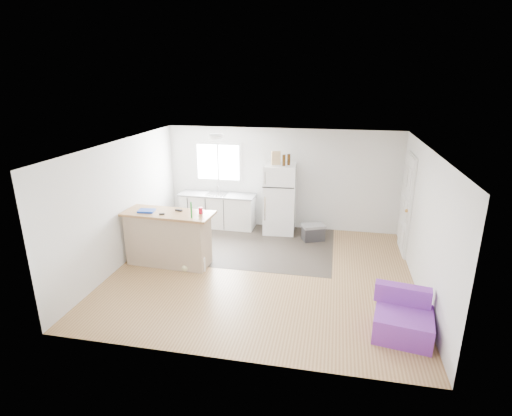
{
  "coord_description": "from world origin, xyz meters",
  "views": [
    {
      "loc": [
        1.22,
        -6.68,
        3.52
      ],
      "look_at": [
        -0.26,
        0.7,
        1.04
      ],
      "focal_mm": 28.0,
      "sensor_mm": 36.0,
      "label": 1
    }
  ],
  "objects": [
    {
      "name": "purple_seat",
      "position": [
        2.31,
        -1.47,
        0.24
      ],
      "size": [
        0.89,
        0.86,
        0.64
      ],
      "rotation": [
        0.0,
        0.0,
        -0.17
      ],
      "color": "purple",
      "rests_on": "floor"
    },
    {
      "name": "bottle_left",
      "position": [
        0.11,
        2.03,
        1.75
      ],
      "size": [
        0.08,
        0.08,
        0.25
      ],
      "primitive_type": "cylinder",
      "rotation": [
        0.0,
        0.0,
        0.18
      ],
      "color": "#3A220A",
      "rests_on": "refrigerator"
    },
    {
      "name": "interior_door",
      "position": [
        2.72,
        1.55,
        1.02
      ],
      "size": [
        0.11,
        0.92,
        2.1
      ],
      "color": "white",
      "rests_on": "right_wall"
    },
    {
      "name": "cardboard_box",
      "position": [
        -0.09,
        2.12,
        1.78
      ],
      "size": [
        0.22,
        0.15,
        0.3
      ],
      "primitive_type": "cube",
      "rotation": [
        0.0,
        0.0,
        0.3
      ],
      "color": "tan",
      "rests_on": "refrigerator"
    },
    {
      "name": "room",
      "position": [
        0.0,
        0.0,
        1.2
      ],
      "size": [
        5.51,
        5.01,
        2.41
      ],
      "color": "#90633C",
      "rests_on": "ground"
    },
    {
      "name": "tool_b",
      "position": [
        -1.89,
        -0.11,
        1.08
      ],
      "size": [
        0.11,
        0.07,
        0.03
      ],
      "primitive_type": "cube",
      "rotation": [
        0.0,
        0.0,
        0.36
      ],
      "color": "black",
      "rests_on": "peninsula"
    },
    {
      "name": "tool_a",
      "position": [
        -1.67,
        0.15,
        1.08
      ],
      "size": [
        0.15,
        0.08,
        0.03
      ],
      "primitive_type": "cube",
      "rotation": [
        0.0,
        0.0,
        -0.23
      ],
      "color": "black",
      "rests_on": "peninsula"
    },
    {
      "name": "cooler",
      "position": [
        0.84,
        1.77,
        0.19
      ],
      "size": [
        0.58,
        0.5,
        0.37
      ],
      "rotation": [
        0.0,
        0.0,
        0.41
      ],
      "color": "#2E2D30",
      "rests_on": "floor"
    },
    {
      "name": "bottle_right",
      "position": [
        0.21,
        2.13,
        1.75
      ],
      "size": [
        0.09,
        0.09,
        0.25
      ],
      "primitive_type": "cylinder",
      "rotation": [
        0.0,
        0.0,
        -0.34
      ],
      "color": "#3A220A",
      "rests_on": "refrigerator"
    },
    {
      "name": "ceiling_fixture",
      "position": [
        -1.2,
        1.2,
        2.36
      ],
      "size": [
        0.3,
        0.3,
        0.07
      ],
      "primitive_type": "cylinder",
      "color": "white",
      "rests_on": "ceiling"
    },
    {
      "name": "cleaner_jug",
      "position": [
        -1.14,
        -0.17,
        0.14
      ],
      "size": [
        0.18,
        0.16,
        0.33
      ],
      "rotation": [
        0.0,
        0.0,
        0.41
      ],
      "color": "white",
      "rests_on": "floor"
    },
    {
      "name": "peninsula",
      "position": [
        -1.86,
        0.03,
        0.54
      ],
      "size": [
        1.77,
        0.76,
        1.06
      ],
      "rotation": [
        0.0,
        0.0,
        -0.06
      ],
      "color": "#C2A98C",
      "rests_on": "floor"
    },
    {
      "name": "refrigerator",
      "position": [
        0.01,
        2.14,
        0.81
      ],
      "size": [
        0.76,
        0.72,
        1.63
      ],
      "rotation": [
        0.0,
        0.0,
        0.06
      ],
      "color": "white",
      "rests_on": "floor"
    },
    {
      "name": "kitchen_cabinets",
      "position": [
        -1.51,
        2.21,
        0.42
      ],
      "size": [
        1.86,
        0.62,
        1.09
      ],
      "rotation": [
        0.0,
        0.0,
        -0.02
      ],
      "color": "white",
      "rests_on": "floor"
    },
    {
      "name": "vinyl_zone",
      "position": [
        -0.73,
        1.25,
        0.0
      ],
      "size": [
        4.05,
        2.5,
        0.0
      ],
      "primitive_type": "cube",
      "color": "#342D27",
      "rests_on": "floor"
    },
    {
      "name": "window",
      "position": [
        -1.55,
        2.49,
        1.55
      ],
      "size": [
        1.18,
        0.06,
        0.98
      ],
      "color": "white",
      "rests_on": "back_wall"
    },
    {
      "name": "mop",
      "position": [
        -1.41,
        -0.2,
        0.23
      ],
      "size": [
        0.28,
        0.39,
        1.4
      ],
      "rotation": [
        0.0,
        0.0,
        0.34
      ],
      "color": "green",
      "rests_on": "floor"
    },
    {
      "name": "blue_tray",
      "position": [
        -2.25,
        -0.01,
        1.08
      ],
      "size": [
        0.32,
        0.25,
        0.04
      ],
      "primitive_type": "cube",
      "rotation": [
        0.0,
        0.0,
        0.11
      ],
      "color": "#1339B3",
      "rests_on": "peninsula"
    },
    {
      "name": "red_cup",
      "position": [
        -1.2,
        0.09,
        1.12
      ],
      "size": [
        0.1,
        0.1,
        0.12
      ],
      "primitive_type": "cylinder",
      "rotation": [
        0.0,
        0.0,
        -0.4
      ],
      "color": "red",
      "rests_on": "peninsula"
    }
  ]
}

